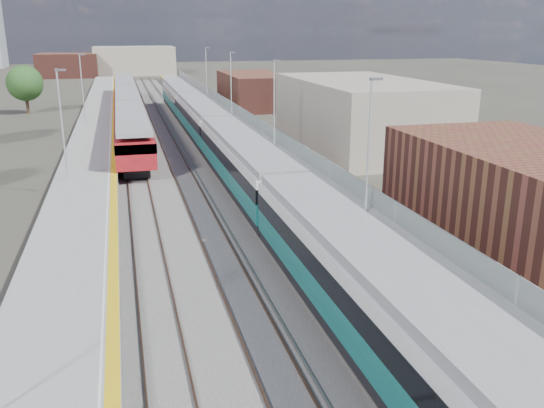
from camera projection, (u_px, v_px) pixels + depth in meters
name	position (u px, v px, depth m)	size (l,w,h in m)	color
ground	(189.00, 145.00, 57.06)	(320.00, 320.00, 0.00)	#47443A
ballast_bed	(164.00, 141.00, 58.82)	(10.50, 155.00, 0.06)	#565451
tracks	(169.00, 137.00, 60.50)	(8.96, 160.00, 0.17)	#4C3323
platform_right	(236.00, 133.00, 60.50)	(4.70, 155.00, 8.52)	slate
platform_left	(95.00, 140.00, 57.02)	(4.30, 155.00, 8.52)	slate
buildings	(62.00, 31.00, 131.62)	(72.00, 185.50, 40.00)	brown
green_train	(218.00, 136.00, 48.64)	(3.00, 83.56, 3.31)	black
red_train	(127.00, 105.00, 69.54)	(3.01, 60.94, 3.80)	black
tree_c	(25.00, 83.00, 77.57)	(4.78, 4.78, 6.48)	#382619
tree_d	(335.00, 91.00, 72.64)	(4.13, 4.13, 5.60)	#382619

